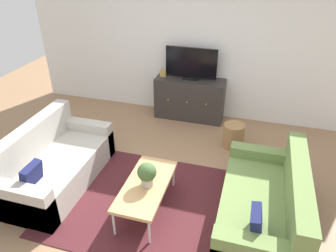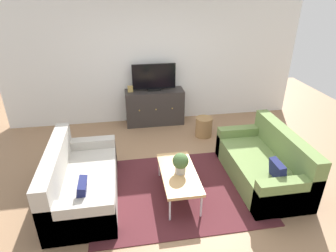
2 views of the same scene
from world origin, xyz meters
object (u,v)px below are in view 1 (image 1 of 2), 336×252
(coffee_table, at_px, (146,186))
(mantel_clock, at_px, (163,73))
(couch_left_side, at_px, (51,165))
(couch_right_side, at_px, (268,208))
(flat_screen_tv, at_px, (191,64))
(potted_plant, at_px, (147,174))
(tv_console, at_px, (190,99))
(wicker_basket, at_px, (233,135))

(coffee_table, bearing_deg, mantel_clock, 102.32)
(couch_left_side, height_order, mantel_clock, mantel_clock)
(coffee_table, height_order, mantel_clock, mantel_clock)
(couch_right_side, height_order, flat_screen_tv, flat_screen_tv)
(coffee_table, bearing_deg, potted_plant, -22.65)
(tv_console, bearing_deg, coffee_table, -89.16)
(coffee_table, height_order, potted_plant, potted_plant)
(couch_right_side, xyz_separation_m, flat_screen_tv, (-1.48, 2.39, 0.78))
(tv_console, relative_size, flat_screen_tv, 1.37)
(couch_left_side, xyz_separation_m, mantel_clock, (0.89, 2.37, 0.56))
(potted_plant, xyz_separation_m, mantel_clock, (-0.57, 2.53, 0.26))
(couch_right_side, relative_size, potted_plant, 5.54)
(mantel_clock, xyz_separation_m, wicker_basket, (1.43, -0.78, -0.63))
(potted_plant, bearing_deg, wicker_basket, 63.95)
(couch_left_side, relative_size, tv_console, 1.36)
(mantel_clock, bearing_deg, couch_right_side, -50.00)
(couch_left_side, xyz_separation_m, potted_plant, (1.46, -0.16, 0.30))
(tv_console, xyz_separation_m, wicker_basket, (0.92, -0.78, -0.18))
(potted_plant, xyz_separation_m, flat_screen_tv, (-0.06, 2.55, 0.48))
(potted_plant, distance_m, tv_console, 2.54)
(potted_plant, bearing_deg, couch_right_side, 6.24)
(flat_screen_tv, height_order, wicker_basket, flat_screen_tv)
(flat_screen_tv, relative_size, mantel_clock, 7.11)
(couch_left_side, relative_size, coffee_table, 1.59)
(couch_left_side, relative_size, flat_screen_tv, 1.87)
(wicker_basket, bearing_deg, coffee_table, -116.81)
(potted_plant, distance_m, mantel_clock, 2.61)
(mantel_clock, relative_size, wicker_basket, 0.32)
(couch_right_side, xyz_separation_m, wicker_basket, (-0.56, 1.59, -0.07))
(tv_console, bearing_deg, flat_screen_tv, 90.00)
(flat_screen_tv, distance_m, wicker_basket, 1.49)
(couch_left_side, height_order, couch_right_side, same)
(couch_right_side, distance_m, flat_screen_tv, 2.92)
(couch_right_side, xyz_separation_m, potted_plant, (-1.42, -0.16, 0.30))
(couch_left_side, distance_m, flat_screen_tv, 2.88)
(couch_left_side, bearing_deg, flat_screen_tv, 59.68)
(couch_left_side, bearing_deg, coffee_table, -5.77)
(couch_right_side, distance_m, potted_plant, 1.46)
(flat_screen_tv, bearing_deg, potted_plant, -88.63)
(coffee_table, height_order, tv_console, tv_console)
(couch_right_side, height_order, coffee_table, couch_right_side)
(coffee_table, distance_m, wicker_basket, 1.96)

